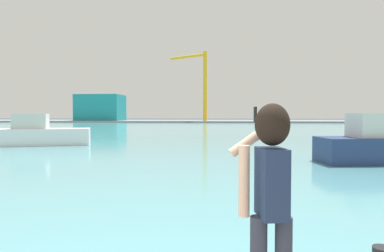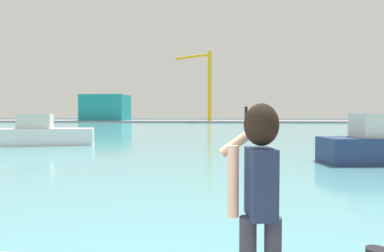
{
  "view_description": "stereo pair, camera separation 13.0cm",
  "coord_description": "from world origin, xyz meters",
  "views": [
    {
      "loc": [
        0.8,
        -1.93,
        2.16
      ],
      "look_at": [
        0.03,
        6.92,
        1.85
      ],
      "focal_mm": 32.85,
      "sensor_mm": 36.0,
      "label": 1
    },
    {
      "loc": [
        0.93,
        -1.91,
        2.16
      ],
      "look_at": [
        0.03,
        6.92,
        1.85
      ],
      "focal_mm": 32.85,
      "sensor_mm": 36.0,
      "label": 2
    }
  ],
  "objects": [
    {
      "name": "person_photographer",
      "position": [
        1.19,
        0.94,
        1.57
      ],
      "size": [
        0.53,
        0.55,
        1.74
      ],
      "rotation": [
        0.0,
        0.0,
        1.73
      ],
      "color": "#2D3342",
      "rests_on": "quay_promenade"
    },
    {
      "name": "ground_plane",
      "position": [
        0.0,
        50.0,
        0.0
      ],
      "size": [
        220.0,
        220.0,
        0.0
      ],
      "primitive_type": "plane",
      "color": "#334751"
    },
    {
      "name": "port_crane",
      "position": [
        -4.81,
        88.03,
        11.09
      ],
      "size": [
        10.23,
        6.76,
        17.57
      ],
      "color": "yellow",
      "rests_on": "far_shore_dock"
    },
    {
      "name": "harbor_water",
      "position": [
        0.0,
        52.0,
        0.01
      ],
      "size": [
        140.0,
        100.0,
        0.02
      ],
      "primitive_type": "cube",
      "color": "#599EA8",
      "rests_on": "ground_plane"
    },
    {
      "name": "far_shore_dock",
      "position": [
        0.0,
        92.0,
        0.2
      ],
      "size": [
        140.0,
        20.0,
        0.4
      ],
      "primitive_type": "cube",
      "color": "gray",
      "rests_on": "ground_plane"
    },
    {
      "name": "warehouse_left",
      "position": [
        -31.5,
        88.85,
        3.8
      ],
      "size": [
        11.47,
        8.86,
        6.8
      ],
      "primitive_type": "cube",
      "color": "teal",
      "rests_on": "far_shore_dock"
    },
    {
      "name": "boat_moored",
      "position": [
        -11.53,
        20.91,
        0.79
      ],
      "size": [
        6.39,
        3.67,
        2.14
      ],
      "rotation": [
        0.0,
        0.0,
        0.31
      ],
      "color": "white",
      "rests_on": "harbor_water"
    }
  ]
}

